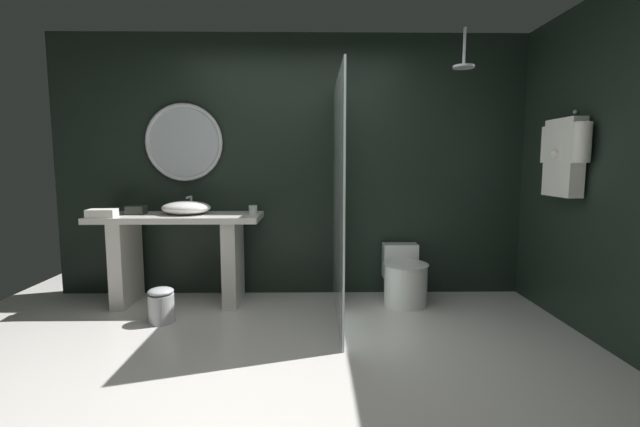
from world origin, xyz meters
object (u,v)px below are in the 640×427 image
at_px(tissue_box, 136,210).
at_px(rain_shower_head, 464,63).
at_px(round_wall_mirror, 184,142).
at_px(tumbler_cup, 253,210).
at_px(waste_bin, 161,305).
at_px(toilet, 404,278).
at_px(hanging_bathrobe, 564,154).
at_px(vessel_sink, 186,208).
at_px(folded_hand_towel, 102,213).

bearing_deg(tissue_box, rain_shower_head, -4.23).
bearing_deg(round_wall_mirror, tumbler_cup, -18.68).
bearing_deg(waste_bin, toilet, 12.95).
bearing_deg(hanging_bathrobe, tumbler_cup, 166.76).
relative_size(vessel_sink, waste_bin, 1.50).
distance_m(rain_shower_head, toilet, 2.02).
height_order(round_wall_mirror, toilet, round_wall_mirror).
height_order(tumbler_cup, rain_shower_head, rain_shower_head).
distance_m(tissue_box, rain_shower_head, 3.26).
bearing_deg(round_wall_mirror, folded_hand_towel, -142.72).
bearing_deg(round_wall_mirror, rain_shower_head, -10.57).
bearing_deg(folded_hand_towel, tumbler_cup, 10.01).
bearing_deg(toilet, folded_hand_towel, -176.51).
bearing_deg(rain_shower_head, waste_bin, -173.09).
distance_m(round_wall_mirror, folded_hand_towel, 1.01).
height_order(tissue_box, rain_shower_head, rain_shower_head).
xyz_separation_m(toilet, folded_hand_towel, (-2.76, -0.17, 0.65)).
relative_size(round_wall_mirror, rain_shower_head, 2.24).
height_order(vessel_sink, round_wall_mirror, round_wall_mirror).
xyz_separation_m(tissue_box, round_wall_mirror, (0.39, 0.26, 0.64)).
xyz_separation_m(tumbler_cup, toilet, (1.45, -0.06, -0.66)).
relative_size(tumbler_cup, folded_hand_towel, 0.35).
xyz_separation_m(vessel_sink, waste_bin, (-0.09, -0.52, -0.77)).
bearing_deg(tumbler_cup, round_wall_mirror, 161.32).
bearing_deg(tissue_box, hanging_bathrobe, -9.03).
relative_size(toilet, waste_bin, 2.02).
bearing_deg(toilet, rain_shower_head, -22.59).
xyz_separation_m(toilet, waste_bin, (-2.15, -0.49, -0.09)).
bearing_deg(toilet, tissue_box, 179.13).
bearing_deg(tissue_box, folded_hand_towel, -137.00).
distance_m(tissue_box, round_wall_mirror, 0.80).
height_order(vessel_sink, tissue_box, vessel_sink).
bearing_deg(tissue_box, tumbler_cup, 1.31).
relative_size(vessel_sink, round_wall_mirror, 0.59).
bearing_deg(folded_hand_towel, waste_bin, -28.16).
bearing_deg(hanging_bathrobe, round_wall_mirror, 165.58).
bearing_deg(round_wall_mirror, toilet, -7.97).
relative_size(tumbler_cup, tissue_box, 0.50).
bearing_deg(tumbler_cup, rain_shower_head, -7.42).
bearing_deg(toilet, hanging_bathrobe, -25.41).
height_order(toilet, folded_hand_towel, folded_hand_towel).
xyz_separation_m(tissue_box, folded_hand_towel, (-0.22, -0.21, -0.00)).
height_order(vessel_sink, folded_hand_towel, vessel_sink).
relative_size(rain_shower_head, hanging_bathrobe, 0.49).
distance_m(hanging_bathrobe, waste_bin, 3.54).
bearing_deg(hanging_bathrobe, rain_shower_head, 152.94).
bearing_deg(folded_hand_towel, round_wall_mirror, 37.28).
xyz_separation_m(hanging_bathrobe, folded_hand_towel, (-3.92, 0.38, -0.52)).
xyz_separation_m(vessel_sink, toilet, (2.07, -0.02, -0.68)).
height_order(tissue_box, waste_bin, tissue_box).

